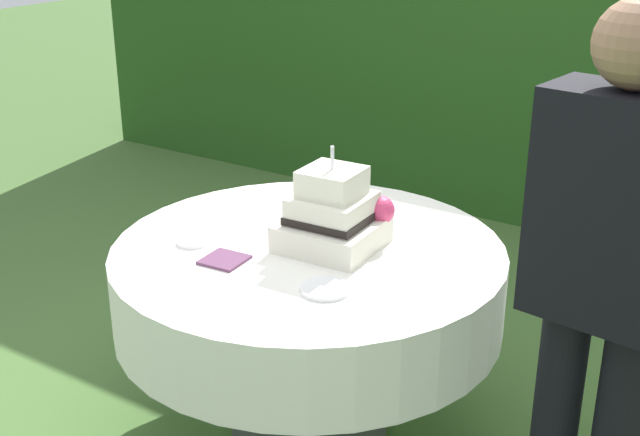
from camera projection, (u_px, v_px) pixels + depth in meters
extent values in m
plane|color=#476B33|center=(309.00, 432.00, 2.97)|extent=(20.00, 20.00, 0.00)
cube|color=#234C19|center=(572.00, 5.00, 4.50)|extent=(6.42, 0.62, 2.41)
cylinder|color=#4C4C51|center=(309.00, 430.00, 2.96)|extent=(0.55, 0.55, 0.02)
cylinder|color=#4C4C51|center=(309.00, 348.00, 2.84)|extent=(0.11, 0.11, 0.69)
cylinder|color=brown|center=(308.00, 252.00, 2.70)|extent=(1.25, 1.25, 0.03)
cylinder|color=white|center=(308.00, 284.00, 2.75)|extent=(1.28, 1.28, 0.26)
cube|color=silver|center=(332.00, 234.00, 2.68)|extent=(0.31, 0.31, 0.09)
cube|color=silver|center=(332.00, 208.00, 2.65)|extent=(0.24, 0.24, 0.09)
cube|color=black|center=(332.00, 216.00, 2.66)|extent=(0.25, 0.25, 0.02)
cube|color=silver|center=(332.00, 182.00, 2.62)|extent=(0.19, 0.19, 0.09)
sphere|color=#D13866|center=(380.00, 210.00, 2.70)|extent=(0.09, 0.09, 0.09)
cylinder|color=silver|center=(332.00, 158.00, 2.59)|extent=(0.01, 0.01, 0.07)
cylinder|color=white|center=(192.00, 242.00, 2.72)|extent=(0.10, 0.10, 0.01)
cylinder|color=white|center=(325.00, 289.00, 2.40)|extent=(0.15, 0.15, 0.01)
cube|color=#603856|center=(224.00, 260.00, 2.59)|extent=(0.14, 0.14, 0.01)
cylinder|color=white|center=(609.00, 393.00, 2.80)|extent=(0.03, 0.03, 0.45)
cube|color=black|center=(616.00, 210.00, 1.89)|extent=(0.38, 0.24, 0.55)
sphere|color=#8C664C|center=(640.00, 44.00, 1.75)|extent=(0.20, 0.20, 0.20)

